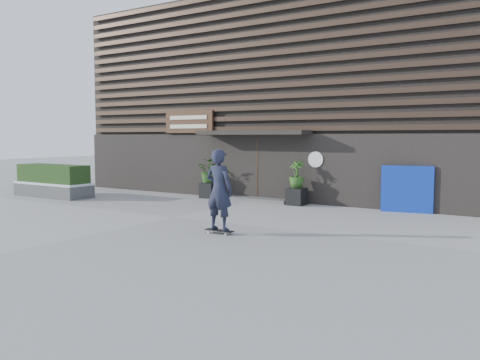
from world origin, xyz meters
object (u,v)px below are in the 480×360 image
Objects in this scene: blue_tarp at (407,189)px; planter_pot_left at (209,190)px; planter_pot_right at (297,196)px; skateboarder at (219,190)px; raised_bed at (53,190)px.

planter_pot_left is at bearing 172.07° from blue_tarp.
blue_tarp is at bearing 2.28° from planter_pot_left.
planter_pot_left is 1.00× the size of planter_pot_right.
planter_pot_right is 5.85m from skateboarder.
raised_bed is 13.50m from blue_tarp.
skateboarder is (-3.02, -6.05, 0.35)m from blue_tarp.
planter_pot_right is 9.83m from raised_bed.
raised_bed is at bearing -162.15° from planter_pot_right.
blue_tarp is at bearing 63.46° from skateboarder.
blue_tarp reaches higher than raised_bed.
raised_bed is (-9.36, -3.01, -0.05)m from planter_pot_right.
planter_pot_left is at bearing 128.00° from skateboarder.
planter_pot_right is at bearing 96.89° from skateboarder.
planter_pot_right is 3.76m from blue_tarp.
raised_bed is (-5.56, -3.01, -0.05)m from planter_pot_left.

